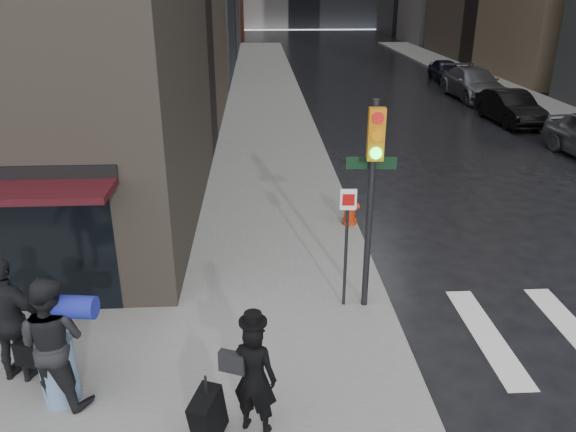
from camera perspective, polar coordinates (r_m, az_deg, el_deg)
The scene contains 11 objects.
ground at distance 9.12m, azimuth 0.33°, elevation -16.24°, with size 140.00×140.00×0.00m, color black.
sidewalk_left at distance 34.56m, azimuth -2.41°, elevation 13.16°, with size 4.00×50.00×0.15m, color slate.
sidewalk_right at distance 37.26m, azimuth 19.38°, elevation 12.63°, with size 3.00×50.00×0.15m, color slate.
man_overcoat at distance 7.60m, azimuth -4.41°, elevation -16.65°, with size 1.22×0.83×1.85m.
man_jeans at distance 8.58m, azimuth -22.77°, elevation -11.62°, with size 1.39×1.08×1.99m.
man_greycoat at distance 9.28m, azimuth -26.36°, elevation -9.54°, with size 1.25×0.72×2.00m.
traffic_light at distance 9.61m, azimuth 8.35°, elevation 3.57°, with size 0.96×0.46×3.84m.
fire_hydrant at distance 14.00m, azimuth 6.31°, elevation 0.62°, with size 0.46×0.36×0.82m.
parked_car_2 at distance 26.78m, azimuth 21.64°, elevation 10.22°, with size 1.48×4.26×1.40m, color black.
parked_car_3 at distance 32.10m, azimuth 18.34°, elevation 12.65°, with size 2.22×5.46×1.58m, color #4B4B50.
parked_car_4 at distance 37.53m, azimuth 15.72°, elevation 14.03°, with size 1.57×3.89×1.33m, color black.
Camera 1 is at (-0.44, -7.09, 5.72)m, focal length 35.00 mm.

